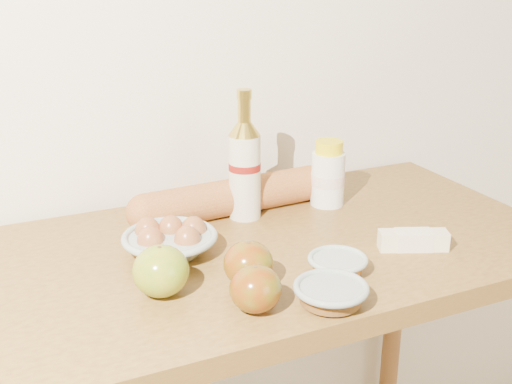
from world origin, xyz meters
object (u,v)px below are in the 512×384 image
bourbon_bottle (245,167)px  egg_bowl (170,240)px  cream_bottle (328,175)px  table (250,304)px  baguette (233,197)px

bourbon_bottle → egg_bowl: bearing=-141.4°
egg_bowl → cream_bottle: bearing=13.3°
table → egg_bowl: 0.21m
baguette → table: bearing=-105.1°
cream_bottle → egg_bowl: bearing=-146.5°
cream_bottle → baguette: bearing=-169.4°
table → cream_bottle: 0.33m
table → baguette: bearing=77.9°
bourbon_bottle → baguette: (-0.02, 0.03, -0.07)m
cream_bottle → baguette: 0.21m
cream_bottle → bourbon_bottle: bearing=-162.7°
bourbon_bottle → egg_bowl: (-0.19, -0.10, -0.08)m
bourbon_bottle → cream_bottle: 0.20m
cream_bottle → egg_bowl: size_ratio=0.63×
cream_bottle → egg_bowl: (-0.39, -0.09, -0.04)m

